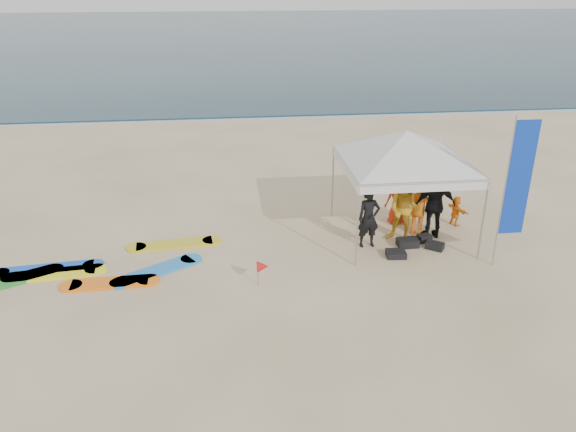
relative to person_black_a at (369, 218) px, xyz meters
The scene contains 14 objects.
ground 4.36m from the person_black_a, 134.03° to the right, with size 120.00×120.00×0.00m, color beige.
ocean 57.00m from the person_black_a, 93.00° to the left, with size 160.00×84.00×0.08m, color #0C2633.
shoreline_foam 15.43m from the person_black_a, 101.14° to the left, with size 160.00×1.20×0.01m, color silver.
person_black_a is the anchor object (origin of this frame).
person_yellow 1.07m from the person_black_a, 11.00° to the left, with size 0.90×0.70×1.85m, color #C48D1B.
person_orange_a 1.70m from the person_black_a, 20.80° to the left, with size 1.14×0.65×1.76m, color orange.
person_black_b 1.98m from the person_black_a, 10.02° to the left, with size 1.13×0.47×1.93m, color black.
person_orange_b 1.91m from the person_black_a, 49.17° to the left, with size 0.77×0.50×1.57m, color red.
person_seated 3.11m from the person_black_a, 20.22° to the left, with size 0.82×0.26×0.89m, color orange.
canopy_tent 2.50m from the person_black_a, 28.24° to the left, with size 4.59×4.59×3.46m.
feather_flag 3.79m from the person_black_a, 24.16° to the right, with size 0.65×0.04×3.86m.
marker_pennant 3.47m from the person_black_a, 149.24° to the right, with size 0.28×0.28×0.64m.
gear_pile 1.42m from the person_black_a, 15.56° to the right, with size 1.71×1.17×0.22m.
surfboard_spread 7.18m from the person_black_a, behind, with size 5.73×2.61×0.07m.
Camera 1 is at (-0.73, -10.27, 6.85)m, focal length 35.00 mm.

